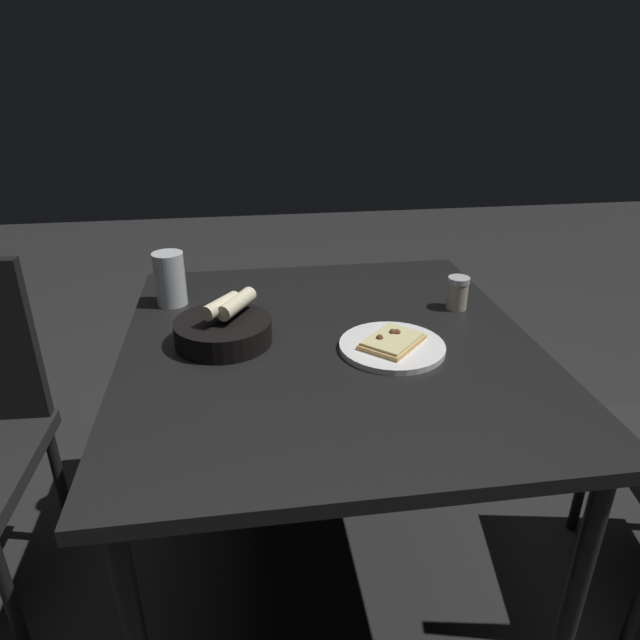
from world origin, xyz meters
name	(u,v)px	position (x,y,z in m)	size (l,w,h in m)	color
ground	(328,570)	(0.00, 0.00, 0.00)	(8.00, 8.00, 0.00)	#242424
dining_table	(329,366)	(0.00, 0.00, 0.67)	(1.04, 0.95, 0.74)	black
pizza_plate	(392,345)	(0.06, 0.13, 0.75)	(0.24, 0.24, 0.04)	white
bread_basket	(224,329)	(-0.03, -0.24, 0.77)	(0.22, 0.22, 0.11)	black
beer_glass	(170,282)	(-0.28, -0.38, 0.80)	(0.08, 0.08, 0.14)	silver
pepper_shaker	(457,295)	(-0.14, 0.36, 0.77)	(0.06, 0.06, 0.09)	#BFB299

